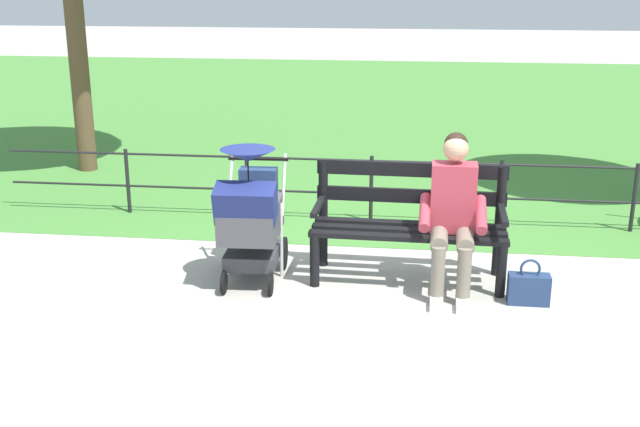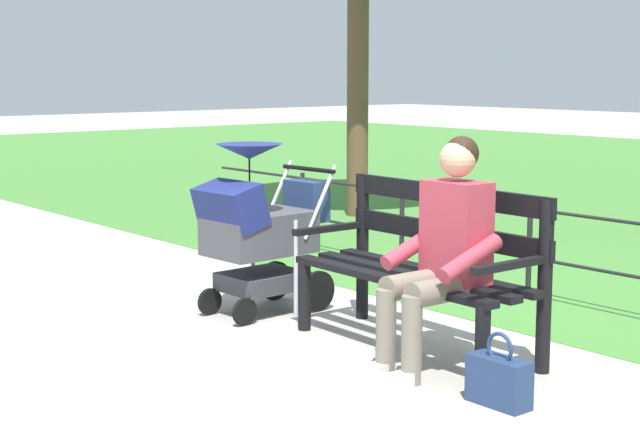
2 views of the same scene
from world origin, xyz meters
TOP-DOWN VIEW (x-y plane):
  - ground_plane at (0.00, 0.00)m, footprint 60.00×60.00m
  - park_bench at (-0.40, -0.12)m, footprint 1.61×0.64m
  - person_on_bench at (-0.75, 0.11)m, footprint 0.54×0.74m
  - stroller at (0.88, 0.15)m, footprint 0.54×0.91m
  - handbag at (-1.35, 0.33)m, footprint 0.32×0.14m
  - park_fence at (-0.28, -1.60)m, footprint 7.81×0.04m

SIDE VIEW (x-z plane):
  - ground_plane at x=0.00m, z-range 0.00..0.00m
  - handbag at x=-1.35m, z-range -0.06..0.31m
  - park_fence at x=-0.28m, z-range 0.07..0.77m
  - park_bench at x=-0.40m, z-range 0.05..1.01m
  - stroller at x=0.88m, z-range 0.02..1.17m
  - person_on_bench at x=-0.75m, z-range 0.04..1.31m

